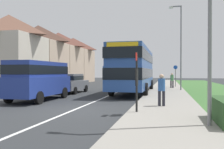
# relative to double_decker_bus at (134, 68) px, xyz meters

# --- Properties ---
(ground_plane) EXTENTS (120.00, 120.00, 0.00)m
(ground_plane) POSITION_rel_double_decker_bus_xyz_m (-1.49, -9.59, -2.14)
(ground_plane) COLOR #2D3033
(lane_marking_centre) EXTENTS (0.14, 60.00, 0.01)m
(lane_marking_centre) POSITION_rel_double_decker_bus_xyz_m (-1.49, -1.59, -2.14)
(lane_marking_centre) COLOR silver
(lane_marking_centre) RESTS_ON ground_plane
(pavement_near_side) EXTENTS (3.20, 68.00, 0.12)m
(pavement_near_side) POSITION_rel_double_decker_bus_xyz_m (2.71, -3.59, -2.08)
(pavement_near_side) COLOR gray
(pavement_near_side) RESTS_ON ground_plane
(double_decker_bus) EXTENTS (2.80, 10.83, 3.70)m
(double_decker_bus) POSITION_rel_double_decker_bus_xyz_m (0.00, 0.00, 0.00)
(double_decker_bus) COLOR #284C93
(double_decker_bus) RESTS_ON ground_plane
(parked_van_blue) EXTENTS (2.11, 5.19, 2.41)m
(parked_van_blue) POSITION_rel_double_decker_bus_xyz_m (-5.04, -6.58, -0.72)
(parked_van_blue) COLOR navy
(parked_van_blue) RESTS_ON ground_plane
(parked_car_grey) EXTENTS (1.98, 4.12, 1.61)m
(parked_car_grey) POSITION_rel_double_decker_bus_xyz_m (-5.23, -1.24, -1.25)
(parked_car_grey) COLOR slate
(parked_car_grey) RESTS_ON ground_plane
(pedestrian_at_stop) EXTENTS (0.34, 0.34, 1.67)m
(pedestrian_at_stop) POSITION_rel_double_decker_bus_xyz_m (2.48, -8.15, -1.17)
(pedestrian_at_stop) COLOR #23232D
(pedestrian_at_stop) RESTS_ON ground_plane
(pedestrian_walking_away) EXTENTS (0.34, 0.34, 1.67)m
(pedestrian_walking_away) POSITION_rel_double_decker_bus_xyz_m (3.24, 5.36, -1.17)
(pedestrian_walking_away) COLOR #23232D
(pedestrian_walking_away) RESTS_ON ground_plane
(bus_stop_sign) EXTENTS (0.09, 0.52, 2.60)m
(bus_stop_sign) POSITION_rel_double_decker_bus_xyz_m (1.51, -10.11, -0.60)
(bus_stop_sign) COLOR black
(bus_stop_sign) RESTS_ON ground_plane
(cycle_route_sign) EXTENTS (0.44, 0.08, 2.52)m
(cycle_route_sign) POSITION_rel_double_decker_bus_xyz_m (3.65, 7.50, -0.72)
(cycle_route_sign) COLOR slate
(cycle_route_sign) RESTS_ON ground_plane
(street_lamp_mid) EXTENTS (1.14, 0.20, 7.81)m
(street_lamp_mid) POSITION_rel_double_decker_bus_xyz_m (3.87, 2.51, 2.32)
(street_lamp_mid) COLOR slate
(street_lamp_mid) RESTS_ON ground_plane
(house_terrace_far_side) EXTENTS (6.30, 23.27, 7.86)m
(house_terrace_far_side) POSITION_rel_double_decker_bus_xyz_m (-13.63, 10.80, 1.79)
(house_terrace_far_side) COLOR beige
(house_terrace_far_side) RESTS_ON ground_plane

